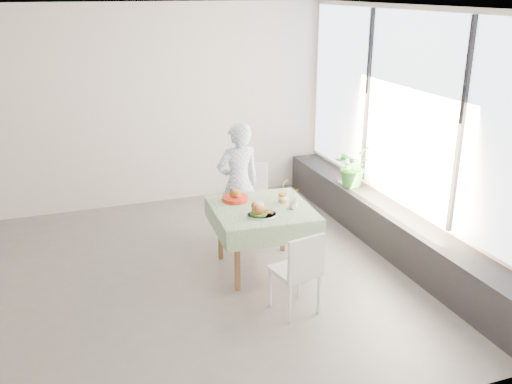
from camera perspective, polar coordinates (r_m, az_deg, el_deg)
name	(u,v)px	position (r m, az deg, el deg)	size (l,w,h in m)	color
floor	(158,285)	(6.22, -9.82, -9.13)	(6.00, 6.00, 0.00)	#5B5957
ceiling	(139,8)	(5.46, -11.61, 17.56)	(6.00, 6.00, 0.00)	white
wall_back	(117,109)	(8.09, -13.76, 8.02)	(6.00, 0.02, 2.80)	white
wall_front	(224,271)	(3.40, -3.19, -7.93)	(6.00, 0.02, 2.80)	white
wall_right	(410,133)	(6.81, 15.15, 5.74)	(0.02, 5.00, 2.80)	white
window_pane	(410,111)	(6.74, 15.12, 7.78)	(0.01, 4.80, 2.18)	#D1E0F9
window_ledge	(387,227)	(7.06, 12.98, -3.44)	(0.40, 4.80, 0.50)	black
cafe_table	(262,231)	(6.25, 0.59, -3.94)	(1.10, 1.10, 0.74)	brown
chair_far	(248,217)	(7.07, -0.79, -2.53)	(0.59, 0.59, 0.94)	white
chair_near	(295,286)	(5.58, 3.95, -9.39)	(0.46, 0.46, 0.84)	white
diner	(238,184)	(6.86, -1.79, 0.85)	(0.55, 0.36, 1.50)	#87A6D8
main_dish	(260,211)	(5.90, 0.43, -1.92)	(0.32, 0.32, 0.16)	white
juice_cup_orange	(282,197)	(6.26, 2.66, -0.46)	(0.10, 0.10, 0.29)	white
juice_cup_lemonade	(293,204)	(6.09, 3.71, -1.18)	(0.09, 0.09, 0.25)	white
second_dish	(235,197)	(6.32, -2.10, -0.51)	(0.29, 0.29, 0.14)	#B52512
potted_plant	(352,166)	(7.56, 9.60, 2.61)	(0.50, 0.43, 0.55)	#2C6F25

